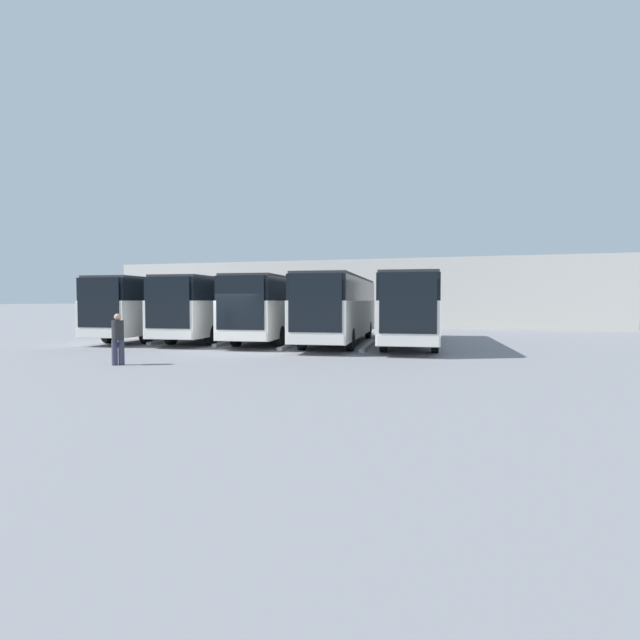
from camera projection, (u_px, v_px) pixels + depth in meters
name	position (u px, v px, depth m)	size (l,w,h in m)	color
ground_plane	(226.00, 352.00, 21.37)	(600.00, 600.00, 0.00)	gray
bus_0	(411.00, 307.00, 24.90)	(3.53, 12.53, 3.41)	silver
curb_divider_0	(368.00, 345.00, 23.73)	(0.24, 5.53, 0.15)	#B2B2AD
bus_1	(340.00, 307.00, 25.66)	(3.53, 12.53, 3.41)	silver
curb_divider_1	(295.00, 344.00, 24.49)	(0.24, 5.53, 0.15)	#B2B2AD
bus_2	(280.00, 306.00, 27.41)	(3.53, 12.53, 3.41)	silver
curb_divider_2	(235.00, 341.00, 26.24)	(0.24, 5.53, 0.15)	#B2B2AD
bus_3	(221.00, 306.00, 28.45)	(3.53, 12.53, 3.41)	silver
curb_divider_3	(176.00, 340.00, 27.28)	(0.24, 5.53, 0.15)	#B2B2AD
bus_4	(164.00, 306.00, 29.32)	(3.53, 12.53, 3.41)	silver
pedestrian	(118.00, 337.00, 17.02)	(0.55, 0.55, 1.76)	#38384C
station_building	(358.00, 294.00, 47.04)	(43.54, 13.95, 5.66)	beige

